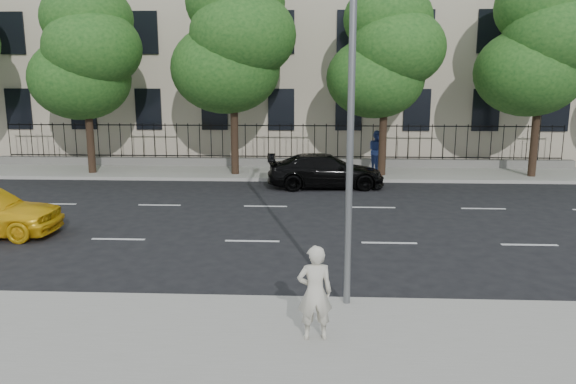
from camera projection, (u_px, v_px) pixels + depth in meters
name	position (u px, v px, depth m)	size (l,w,h in m)	color
ground	(241.00, 270.00, 14.03)	(120.00, 120.00, 0.00)	black
near_sidewalk	(213.00, 341.00, 10.10)	(60.00, 4.00, 0.15)	gray
far_sidewalk	(278.00, 173.00, 27.71)	(60.00, 4.00, 0.15)	gray
lane_markings	(260.00, 222.00, 18.68)	(49.60, 4.62, 0.01)	silver
masonry_building	(287.00, 6.00, 34.65)	(34.60, 12.11, 18.50)	#C0B299
iron_fence	(280.00, 156.00, 29.26)	(30.00, 0.50, 2.20)	slate
street_light	(350.00, 56.00, 11.14)	(0.25, 3.32, 8.05)	slate
tree_b	(86.00, 52.00, 26.33)	(5.53, 5.12, 8.97)	#382619
tree_c	(234.00, 40.00, 25.89)	(5.89, 5.50, 9.80)	#382619
tree_d	(386.00, 52.00, 25.68)	(5.34, 4.94, 8.84)	#382619
tree_e	(543.00, 43.00, 25.28)	(5.71, 5.31, 9.46)	#382619
black_sedan	(326.00, 171.00, 24.27)	(2.05, 5.04, 1.46)	black
woman_near	(315.00, 293.00, 9.88)	(0.63, 0.41, 1.73)	beige
pedestrian_far	(377.00, 151.00, 27.65)	(0.97, 0.76, 2.00)	navy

